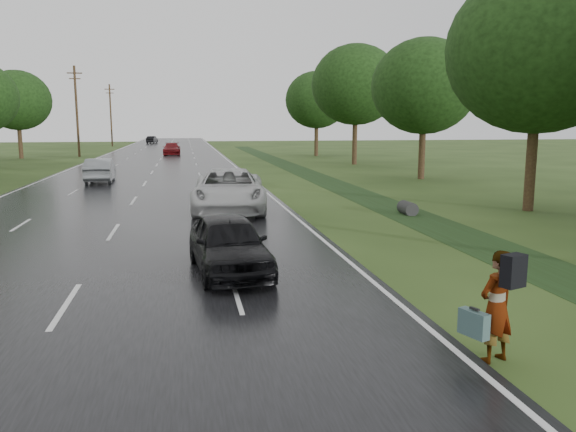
# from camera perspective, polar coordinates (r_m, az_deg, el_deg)

# --- Properties ---
(ground) EXTENTS (220.00, 220.00, 0.00)m
(ground) POSITION_cam_1_polar(r_m,az_deg,el_deg) (12.49, -21.64, -8.60)
(ground) COLOR #283E16
(ground) RESTS_ON ground
(road) EXTENTS (14.00, 180.00, 0.04)m
(road) POSITION_cam_1_polar(r_m,az_deg,el_deg) (56.83, -12.95, 5.42)
(road) COLOR black
(road) RESTS_ON ground
(edge_stripe_east) EXTENTS (0.12, 180.00, 0.01)m
(edge_stripe_east) POSITION_cam_1_polar(r_m,az_deg,el_deg) (56.94, -6.12, 5.63)
(edge_stripe_east) COLOR silver
(edge_stripe_east) RESTS_ON road
(edge_stripe_west) EXTENTS (0.12, 180.00, 0.01)m
(edge_stripe_west) POSITION_cam_1_polar(r_m,az_deg,el_deg) (57.53, -19.70, 5.18)
(edge_stripe_west) COLOR silver
(edge_stripe_west) RESTS_ON road
(center_line) EXTENTS (0.12, 180.00, 0.01)m
(center_line) POSITION_cam_1_polar(r_m,az_deg,el_deg) (56.83, -12.95, 5.44)
(center_line) COLOR silver
(center_line) RESTS_ON road
(drainage_ditch) EXTENTS (2.20, 120.00, 0.56)m
(drainage_ditch) POSITION_cam_1_polar(r_m,az_deg,el_deg) (31.89, 6.09, 2.71)
(drainage_ditch) COLOR black
(drainage_ditch) RESTS_ON ground
(utility_pole_far) EXTENTS (1.60, 0.26, 10.00)m
(utility_pole_far) POSITION_cam_1_polar(r_m,az_deg,el_deg) (67.69, -20.67, 10.04)
(utility_pole_far) COLOR #341F15
(utility_pole_far) RESTS_ON ground
(utility_pole_distant) EXTENTS (1.60, 0.26, 10.00)m
(utility_pole_distant) POSITION_cam_1_polar(r_m,az_deg,el_deg) (97.38, -17.56, 9.82)
(utility_pole_distant) COLOR #341F15
(utility_pole_distant) RESTS_ON ground
(tree_east_b) EXTENTS (7.60, 7.60, 10.11)m
(tree_east_b) POSITION_cam_1_polar(r_m,az_deg,el_deg) (26.24, 24.14, 15.08)
(tree_east_b) COLOR #341F15
(tree_east_b) RESTS_ON ground
(tree_east_c) EXTENTS (7.00, 7.00, 9.29)m
(tree_east_c) POSITION_cam_1_polar(r_m,az_deg,el_deg) (39.04, 13.69, 12.68)
(tree_east_c) COLOR #341F15
(tree_east_c) RESTS_ON ground
(tree_east_d) EXTENTS (8.00, 8.00, 10.76)m
(tree_east_d) POSITION_cam_1_polar(r_m,az_deg,el_deg) (52.08, 6.90, 13.10)
(tree_east_d) COLOR #341F15
(tree_east_d) RESTS_ON ground
(tree_east_f) EXTENTS (7.20, 7.20, 9.62)m
(tree_east_f) POSITION_cam_1_polar(r_m,az_deg,el_deg) (65.46, 2.92, 11.69)
(tree_east_f) COLOR #341F15
(tree_east_f) RESTS_ON ground
(tree_west_f) EXTENTS (7.00, 7.00, 9.29)m
(tree_west_f) POSITION_cam_1_polar(r_m,az_deg,el_deg) (66.98, -25.82, 10.54)
(tree_west_f) COLOR #341F15
(tree_west_f) RESTS_ON ground
(pedestrian) EXTENTS (0.94, 0.72, 1.79)m
(pedestrian) POSITION_cam_1_polar(r_m,az_deg,el_deg) (9.39, 20.40, -8.49)
(pedestrian) COLOR #A5998C
(pedestrian) RESTS_ON ground
(white_pickup) EXTENTS (3.49, 6.63, 1.78)m
(white_pickup) POSITION_cam_1_polar(r_m,az_deg,el_deg) (23.91, -6.01, 2.64)
(white_pickup) COLOR silver
(white_pickup) RESTS_ON road
(dark_sedan) EXTENTS (2.10, 4.39, 1.45)m
(dark_sedan) POSITION_cam_1_polar(r_m,az_deg,el_deg) (14.01, -6.04, -2.82)
(dark_sedan) COLOR black
(dark_sedan) RESTS_ON road
(silver_sedan) EXTENTS (1.76, 4.60, 1.49)m
(silver_sedan) POSITION_cam_1_polar(r_m,az_deg,el_deg) (37.56, -18.54, 4.43)
(silver_sedan) COLOR #999DA2
(silver_sedan) RESTS_ON road
(far_car_red) EXTENTS (2.02, 4.91, 1.42)m
(far_car_red) POSITION_cam_1_polar(r_m,az_deg,el_deg) (68.36, -11.72, 6.70)
(far_car_red) COLOR maroon
(far_car_red) RESTS_ON road
(far_car_dark) EXTENTS (2.05, 4.23, 1.34)m
(far_car_dark) POSITION_cam_1_polar(r_m,az_deg,el_deg) (109.20, -13.64, 7.54)
(far_car_dark) COLOR black
(far_car_dark) RESTS_ON road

